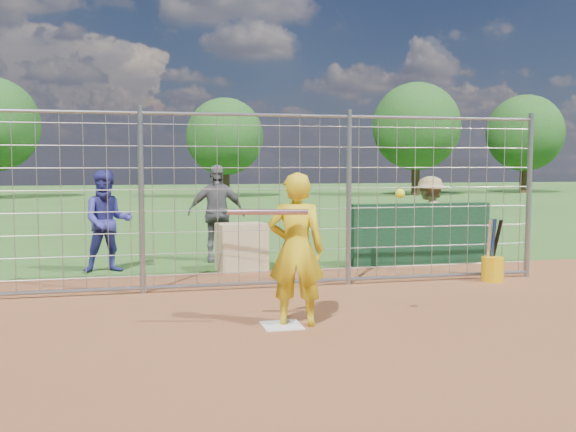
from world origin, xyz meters
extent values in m
plane|color=#2D591E|center=(0.00, 0.00, 0.00)|extent=(100.00, 100.00, 0.00)
plane|color=brown|center=(0.00, -3.00, 0.01)|extent=(18.00, 18.00, 0.00)
cube|color=silver|center=(0.00, -0.20, 0.01)|extent=(0.43, 0.43, 0.02)
cube|color=#11381E|center=(3.40, 3.60, 0.55)|extent=(2.60, 0.20, 1.10)
imported|color=gold|center=(0.17, -0.19, 0.86)|extent=(0.71, 0.57, 1.71)
imported|color=navy|center=(-2.06, 3.98, 0.85)|extent=(0.90, 0.74, 1.70)
imported|color=#56565B|center=(-0.15, 4.78, 0.90)|extent=(1.06, 0.47, 1.79)
imported|color=#938050|center=(3.66, 3.79, 0.79)|extent=(1.18, 1.05, 1.58)
cube|color=tan|center=(0.14, 3.65, 0.40)|extent=(0.86, 0.65, 0.80)
cylinder|color=silver|center=(-0.19, -0.37, 1.29)|extent=(0.85, 0.24, 0.06)
sphere|color=yellow|center=(1.23, -0.56, 1.49)|extent=(0.10, 0.10, 0.10)
cylinder|color=#DAA10B|center=(3.74, 1.75, 0.19)|extent=(0.34, 0.34, 0.38)
cylinder|color=silver|center=(3.69, 1.80, 0.55)|extent=(0.09, 0.20, 0.85)
cylinder|color=navy|center=(3.76, 1.80, 0.55)|extent=(0.07, 0.18, 0.85)
cylinder|color=black|center=(3.81, 1.80, 0.55)|extent=(0.07, 0.32, 0.82)
cylinder|color=gray|center=(-1.50, 2.00, 1.30)|extent=(0.08, 0.08, 2.60)
cylinder|color=gray|center=(1.50, 2.00, 1.30)|extent=(0.08, 0.08, 2.60)
cylinder|color=gray|center=(4.50, 2.00, 1.30)|extent=(0.08, 0.08, 2.60)
cylinder|color=gray|center=(0.00, 2.00, 2.50)|extent=(9.00, 0.05, 0.05)
cylinder|color=gray|center=(0.00, 2.00, 0.08)|extent=(9.00, 0.05, 0.05)
cube|color=gray|center=(0.00, 2.00, 1.25)|extent=(9.00, 0.02, 2.50)
cylinder|color=#3F2B19|center=(3.00, 28.00, 1.08)|extent=(0.50, 0.50, 2.16)
sphere|color=#26561E|center=(3.00, 28.00, 3.30)|extent=(4.20, 4.20, 4.20)
cylinder|color=#3F2B19|center=(14.00, 27.50, 1.30)|extent=(0.50, 0.50, 2.59)
sphere|color=#26561E|center=(14.00, 27.50, 3.96)|extent=(5.04, 5.04, 5.04)
cylinder|color=#3F2B19|center=(22.00, 29.00, 1.22)|extent=(0.50, 0.50, 2.45)
sphere|color=#26561E|center=(22.00, 29.00, 3.74)|extent=(4.76, 4.76, 4.76)
camera|label=1|loc=(-1.50, -7.04, 1.80)|focal=40.00mm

